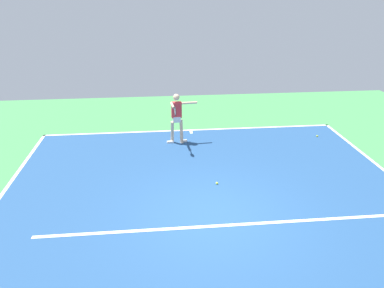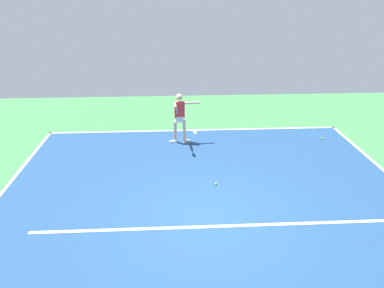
% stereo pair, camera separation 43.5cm
% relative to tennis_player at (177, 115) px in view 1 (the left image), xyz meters
% --- Properties ---
extents(ground_plane, '(21.05, 21.05, 0.00)m').
position_rel_tennis_player_xyz_m(ground_plane, '(-0.58, 4.52, -1.02)').
color(ground_plane, '#428E4C').
extents(court_surface, '(10.95, 11.51, 0.00)m').
position_rel_tennis_player_xyz_m(court_surface, '(-0.58, 4.52, -1.01)').
color(court_surface, navy).
rests_on(court_surface, ground_plane).
extents(court_line_baseline_near, '(10.95, 0.10, 0.01)m').
position_rel_tennis_player_xyz_m(court_line_baseline_near, '(-0.58, -1.18, -1.01)').
color(court_line_baseline_near, white).
rests_on(court_line_baseline_near, ground_plane).
extents(court_line_service, '(8.21, 0.10, 0.01)m').
position_rel_tennis_player_xyz_m(court_line_service, '(-0.58, 4.95, -1.01)').
color(court_line_service, white).
rests_on(court_line_service, ground_plane).
extents(court_line_centre_mark, '(0.10, 0.30, 0.01)m').
position_rel_tennis_player_xyz_m(court_line_centre_mark, '(-0.58, -0.98, -1.01)').
color(court_line_centre_mark, white).
rests_on(court_line_centre_mark, ground_plane).
extents(tennis_player, '(1.07, 1.20, 1.76)m').
position_rel_tennis_player_xyz_m(tennis_player, '(0.00, 0.00, 0.00)').
color(tennis_player, beige).
rests_on(tennis_player, ground_plane).
extents(tennis_ball_near_player, '(0.07, 0.07, 0.07)m').
position_rel_tennis_player_xyz_m(tennis_ball_near_player, '(-0.90, 3.05, -0.98)').
color(tennis_ball_near_player, '#CCE033').
rests_on(tennis_ball_near_player, ground_plane).
extents(tennis_ball_by_sideline, '(0.07, 0.07, 0.07)m').
position_rel_tennis_player_xyz_m(tennis_ball_by_sideline, '(-5.12, -0.04, -0.98)').
color(tennis_ball_by_sideline, yellow).
rests_on(tennis_ball_by_sideline, ground_plane).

